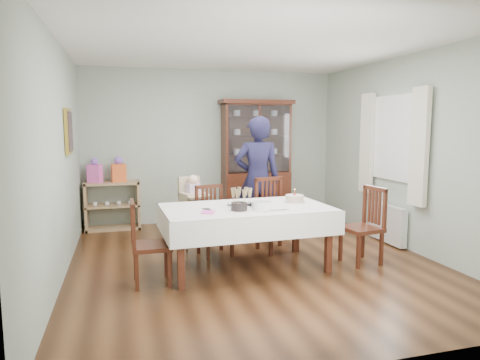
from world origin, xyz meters
name	(u,v)px	position (x,y,z in m)	size (l,w,h in m)	color
floor	(253,261)	(0.00, 0.00, 0.00)	(5.00, 5.00, 0.00)	#593319
room_shell	(242,127)	(0.00, 0.53, 1.70)	(5.00, 5.00, 5.00)	#9EAA99
dining_table	(246,237)	(-0.16, -0.23, 0.38)	(2.04, 1.22, 0.76)	#4B2312
china_cabinet	(256,159)	(0.75, 2.26, 1.12)	(1.30, 0.48, 2.18)	#4B2312
sideboard	(113,206)	(-1.75, 2.28, 0.40)	(0.90, 0.38, 0.80)	tan
picture_frame	(68,132)	(-2.22, 0.80, 1.65)	(0.04, 0.48, 0.58)	gold
window	(395,138)	(2.22, 0.30, 1.55)	(0.04, 1.02, 1.22)	white
curtain_left	(419,147)	(2.16, -0.32, 1.45)	(0.07, 0.30, 1.55)	silver
curtain_right	(367,143)	(2.16, 0.92, 1.45)	(0.07, 0.30, 1.55)	silver
radiator	(387,223)	(2.16, 0.30, 0.30)	(0.10, 0.80, 0.55)	white
chair_far_left	(214,235)	(-0.41, 0.42, 0.28)	(0.49, 0.49, 0.93)	#4B2312
chair_far_right	(275,229)	(0.44, 0.39, 0.30)	(0.53, 0.53, 1.00)	#4B2312
chair_end_left	(150,260)	(-1.31, -0.45, 0.28)	(0.42, 0.42, 0.92)	#4B2312
chair_end_right	(362,241)	(1.31, -0.41, 0.29)	(0.49, 0.49, 0.96)	#4B2312
woman	(257,180)	(0.35, 0.91, 0.93)	(0.68, 0.45, 1.86)	black
high_chair	(194,218)	(-0.61, 0.94, 0.40)	(0.58, 0.58, 1.03)	black
champagne_tray	(242,200)	(-0.19, -0.16, 0.83)	(0.36, 0.36, 0.22)	silver
birthday_cake	(295,199)	(0.50, -0.14, 0.81)	(0.26, 0.26, 0.18)	white
plate_stack_dark	(239,206)	(-0.30, -0.42, 0.81)	(0.19, 0.19, 0.09)	black
plate_stack_white	(262,206)	(-0.04, -0.46, 0.81)	(0.23, 0.23, 0.10)	white
napkin_stack	(208,212)	(-0.67, -0.48, 0.77)	(0.14, 0.14, 0.02)	#EF58B8
cutlery	(204,210)	(-0.68, -0.29, 0.77)	(0.11, 0.16, 0.01)	silver
cake_knife	(276,210)	(0.11, -0.55, 0.77)	(0.31, 0.03, 0.01)	silver
gift_bag_pink	(95,172)	(-2.01, 2.26, 0.98)	(0.25, 0.21, 0.40)	#EF58B8
gift_bag_orange	(119,171)	(-1.63, 2.26, 0.99)	(0.25, 0.19, 0.42)	orange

